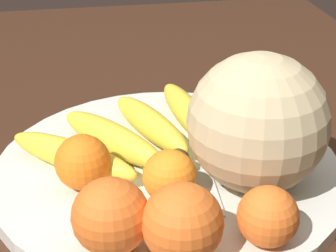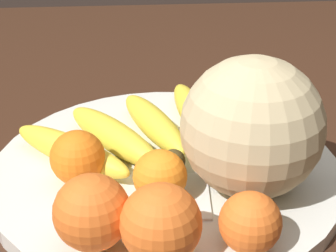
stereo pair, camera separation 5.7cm
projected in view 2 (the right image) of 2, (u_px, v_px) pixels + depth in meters
name	position (u px, v px, depth m)	size (l,w,h in m)	color
kitchen_table	(137.00, 231.00, 0.70)	(1.42, 0.99, 0.71)	#3D2316
fruit_bowl	(168.00, 170.00, 0.65)	(0.40, 0.40, 0.02)	silver
melon	(255.00, 127.00, 0.57)	(0.15, 0.15, 0.15)	#C6B284
banana_bunch	(137.00, 131.00, 0.68)	(0.24, 0.26, 0.04)	#473819
orange_front_left	(163.00, 176.00, 0.57)	(0.06, 0.06, 0.06)	orange
orange_front_right	(80.00, 158.00, 0.60)	(0.06, 0.06, 0.06)	orange
orange_mid_center	(95.00, 212.00, 0.51)	(0.07, 0.07, 0.07)	orange
orange_back_left	(164.00, 224.00, 0.49)	(0.07, 0.07, 0.07)	orange
orange_back_right	(253.00, 222.00, 0.51)	(0.06, 0.06, 0.06)	orange
produce_tag	(199.00, 195.00, 0.59)	(0.08, 0.03, 0.00)	white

